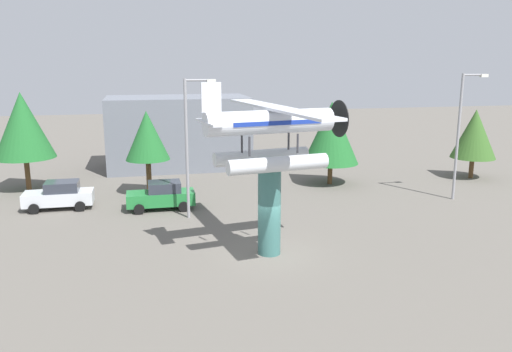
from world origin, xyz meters
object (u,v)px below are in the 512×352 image
object	(u,v)px
car_mid_green	(162,195)
tree_center_back	(331,133)
streetlight_primary	(190,139)
tree_east	(147,136)
floatplane_monument	(272,132)
car_near_silver	(60,195)
streetlight_secondary	(461,128)
display_pedestal	(269,211)
storefront_building	(178,132)
tree_west	(23,125)
tree_far_east	(475,134)

from	to	relation	value
car_mid_green	tree_center_back	xyz separation A→B (m)	(12.74, 4.20, 3.03)
streetlight_primary	tree_east	distance (m)	6.55
floatplane_monument	car_near_silver	size ratio (longest dim) A/B	2.49
car_near_silver	floatplane_monument	bearing A→B (deg)	137.29
tree_center_back	streetlight_secondary	bearing A→B (deg)	-41.44
display_pedestal	storefront_building	xyz separation A→B (m)	(-2.75, 22.00, 0.92)
streetlight_primary	storefront_building	size ratio (longest dim) A/B	0.68
floatplane_monument	tree_west	xyz separation A→B (m)	(-14.11, 15.82, -1.25)
car_near_silver	streetlight_secondary	world-z (taller)	streetlight_secondary
streetlight_primary	tree_far_east	bearing A→B (deg)	14.52
car_near_silver	streetlight_primary	distance (m)	9.57
tree_east	storefront_building	bearing A→B (deg)	73.47
tree_west	tree_far_east	distance (m)	33.80
floatplane_monument	car_near_silver	xyz separation A→B (m)	(-11.21, 10.35, -5.07)
tree_east	car_mid_green	bearing A→B (deg)	-79.71
floatplane_monument	tree_far_east	size ratio (longest dim) A/B	1.91
display_pedestal	tree_east	world-z (taller)	tree_east
floatplane_monument	display_pedestal	bearing A→B (deg)	-180.00
car_mid_green	tree_far_east	bearing A→B (deg)	-171.41
storefront_building	car_mid_green	bearing A→B (deg)	-98.83
display_pedestal	tree_center_back	xyz separation A→B (m)	(7.95, 13.12, 1.77)
streetlight_secondary	car_near_silver	bearing A→B (deg)	172.85
streetlight_primary	car_mid_green	bearing A→B (deg)	127.16
tree_east	tree_center_back	bearing A→B (deg)	1.42
storefront_building	tree_west	distance (m)	12.91
display_pedestal	car_mid_green	bearing A→B (deg)	118.23
car_near_silver	streetlight_primary	size ratio (longest dim) A/B	0.51
storefront_building	tree_east	size ratio (longest dim) A/B	2.05
streetlight_secondary	storefront_building	distance (m)	23.02
car_near_silver	tree_far_east	size ratio (longest dim) A/B	0.77
floatplane_monument	tree_west	size ratio (longest dim) A/B	1.48
floatplane_monument	streetlight_primary	xyz separation A→B (m)	(-3.24, 6.69, -1.22)
floatplane_monument	tree_far_east	bearing A→B (deg)	23.62
car_near_silver	streetlight_primary	bearing A→B (deg)	155.34
streetlight_primary	tree_west	size ratio (longest dim) A/B	1.16
streetlight_secondary	tree_center_back	bearing A→B (deg)	138.56
floatplane_monument	tree_west	bearing A→B (deg)	122.53
tree_east	tree_far_east	world-z (taller)	tree_east
car_near_silver	streetlight_primary	world-z (taller)	streetlight_primary
floatplane_monument	car_near_silver	bearing A→B (deg)	128.09
tree_east	tree_far_east	xyz separation A→B (m)	(25.12, -0.18, -0.60)
streetlight_primary	tree_east	bearing A→B (deg)	111.35
tree_west	tree_far_east	size ratio (longest dim) A/B	1.29
storefront_building	tree_center_back	size ratio (longest dim) A/B	1.92
car_mid_green	streetlight_primary	size ratio (longest dim) A/B	0.51
car_mid_green	storefront_building	world-z (taller)	storefront_building
tree_west	tree_east	bearing A→B (deg)	-19.81
floatplane_monument	car_mid_green	bearing A→B (deg)	109.72
car_mid_green	floatplane_monument	bearing A→B (deg)	118.92
display_pedestal	tree_center_back	world-z (taller)	tree_center_back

